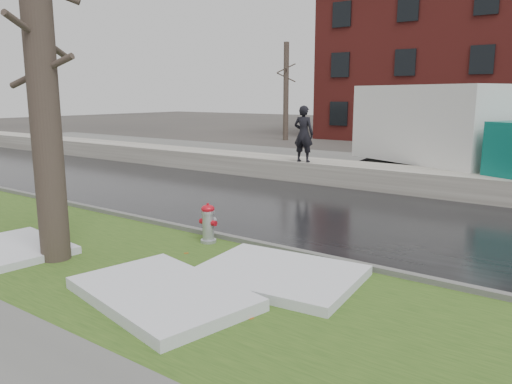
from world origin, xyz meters
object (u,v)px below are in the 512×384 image
Objects in this scene: tree at (42,75)px; fire_hydrant at (208,221)px; box_truck at (456,133)px; worker at (304,134)px.

fire_hydrant is at bearing 57.01° from tree.
fire_hydrant is 0.08× the size of box_truck.
worker reaches higher than fire_hydrant.
tree is at bearing 87.69° from worker.
worker is at bearing -127.83° from box_truck.
box_truck is at bearing 72.56° from tree.
box_truck is (2.28, 9.90, 1.31)m from fire_hydrant.
tree is (-1.61, -2.49, 2.92)m from fire_hydrant.
box_truck is (3.89, 12.39, -1.60)m from tree.
worker is (-0.57, 9.98, -1.67)m from tree.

